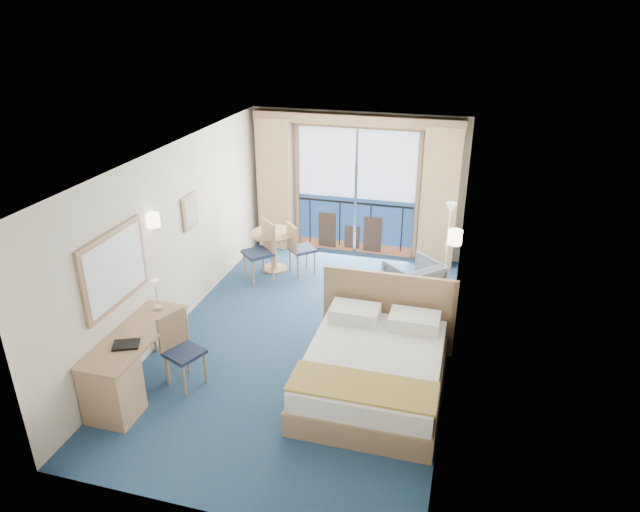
# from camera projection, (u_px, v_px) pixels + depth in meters

# --- Properties ---
(floor) EXTENTS (6.50, 6.50, 0.00)m
(floor) POSITION_uv_depth(u_px,v_px,m) (308.00, 337.00, 8.34)
(floor) COLOR navy
(floor) RESTS_ON ground
(room_walls) EXTENTS (4.04, 6.54, 2.72)m
(room_walls) POSITION_uv_depth(u_px,v_px,m) (307.00, 223.00, 7.61)
(room_walls) COLOR beige
(room_walls) RESTS_ON ground
(balcony_door) EXTENTS (2.36, 0.03, 2.52)m
(balcony_door) POSITION_uv_depth(u_px,v_px,m) (355.00, 196.00, 10.70)
(balcony_door) COLOR navy
(balcony_door) RESTS_ON room_walls
(curtain_left) EXTENTS (0.65, 0.22, 2.55)m
(curtain_left) POSITION_uv_depth(u_px,v_px,m) (275.00, 185.00, 10.89)
(curtain_left) COLOR tan
(curtain_left) RESTS_ON room_walls
(curtain_right) EXTENTS (0.65, 0.22, 2.55)m
(curtain_right) POSITION_uv_depth(u_px,v_px,m) (440.00, 198.00, 10.14)
(curtain_right) COLOR tan
(curtain_right) RESTS_ON room_walls
(pelmet) EXTENTS (3.80, 0.25, 0.18)m
(pelmet) POSITION_uv_depth(u_px,v_px,m) (357.00, 120.00, 10.00)
(pelmet) COLOR #9E8156
(pelmet) RESTS_ON room_walls
(mirror) EXTENTS (0.05, 1.25, 0.95)m
(mirror) POSITION_uv_depth(u_px,v_px,m) (115.00, 269.00, 6.86)
(mirror) COLOR #9E8156
(mirror) RESTS_ON room_walls
(wall_print) EXTENTS (0.04, 0.42, 0.52)m
(wall_print) POSITION_uv_depth(u_px,v_px,m) (190.00, 212.00, 8.55)
(wall_print) COLOR #9E8156
(wall_print) RESTS_ON room_walls
(sconce_left) EXTENTS (0.18, 0.18, 0.18)m
(sconce_left) POSITION_uv_depth(u_px,v_px,m) (153.00, 220.00, 7.52)
(sconce_left) COLOR #FFE8B2
(sconce_left) RESTS_ON room_walls
(sconce_right) EXTENTS (0.18, 0.18, 0.18)m
(sconce_right) POSITION_uv_depth(u_px,v_px,m) (455.00, 237.00, 6.98)
(sconce_right) COLOR #FFE8B2
(sconce_right) RESTS_ON room_walls
(bed) EXTENTS (1.83, 2.18, 1.15)m
(bed) POSITION_uv_depth(u_px,v_px,m) (374.00, 367.00, 7.10)
(bed) COLOR #9E8156
(bed) RESTS_ON ground
(nightstand) EXTENTS (0.45, 0.43, 0.59)m
(nightstand) POSITION_uv_depth(u_px,v_px,m) (434.00, 316.00, 8.30)
(nightstand) COLOR tan
(nightstand) RESTS_ON ground
(phone) EXTENTS (0.19, 0.16, 0.07)m
(phone) POSITION_uv_depth(u_px,v_px,m) (434.00, 295.00, 8.21)
(phone) COLOR silver
(phone) RESTS_ON nightstand
(armchair) EXTENTS (1.09, 1.08, 0.71)m
(armchair) POSITION_uv_depth(u_px,v_px,m) (414.00, 282.00, 9.19)
(armchair) COLOR #474D56
(armchair) RESTS_ON ground
(floor_lamp) EXTENTS (0.20, 0.20, 1.44)m
(floor_lamp) POSITION_uv_depth(u_px,v_px,m) (449.00, 223.00, 9.54)
(floor_lamp) COLOR silver
(floor_lamp) RESTS_ON ground
(desk) EXTENTS (0.57, 1.67, 0.78)m
(desk) POSITION_uv_depth(u_px,v_px,m) (118.00, 379.00, 6.70)
(desk) COLOR #9E8156
(desk) RESTS_ON ground
(desk_chair) EXTENTS (0.55, 0.55, 0.97)m
(desk_chair) POSITION_uv_depth(u_px,v_px,m) (179.00, 345.00, 7.16)
(desk_chair) COLOR #1C2642
(desk_chair) RESTS_ON ground
(folder) EXTENTS (0.36, 0.33, 0.03)m
(folder) POSITION_uv_depth(u_px,v_px,m) (126.00, 345.00, 6.71)
(folder) COLOR black
(folder) RESTS_ON desk
(desk_lamp) EXTENTS (0.11, 0.11, 0.41)m
(desk_lamp) POSITION_uv_depth(u_px,v_px,m) (156.00, 288.00, 7.39)
(desk_lamp) COLOR silver
(desk_lamp) RESTS_ON desk
(round_table) EXTENTS (0.81, 0.81, 0.73)m
(round_table) POSITION_uv_depth(u_px,v_px,m) (274.00, 241.00, 10.21)
(round_table) COLOR #9E8156
(round_table) RESTS_ON ground
(table_chair_a) EXTENTS (0.59, 0.59, 0.96)m
(table_chair_a) POSITION_uv_depth(u_px,v_px,m) (298.00, 246.00, 10.06)
(table_chair_a) COLOR #1C2642
(table_chair_a) RESTS_ON ground
(table_chair_b) EXTENTS (0.65, 0.65, 1.06)m
(table_chair_b) POSITION_uv_depth(u_px,v_px,m) (262.00, 247.00, 9.85)
(table_chair_b) COLOR #1C2642
(table_chair_b) RESTS_ON ground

